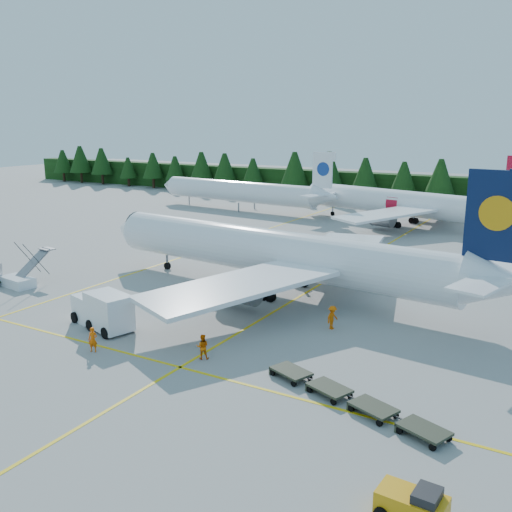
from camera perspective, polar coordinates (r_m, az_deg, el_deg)
The scene contains 15 objects.
ground at distance 48.37m, azimuth -8.91°, elevation -6.93°, with size 320.00×320.00×0.00m, color gray.
taxi_stripe_a at distance 71.74m, azimuth -7.61°, elevation -0.18°, with size 0.25×120.00×0.01m, color yellow.
taxi_stripe_b at distance 61.88m, azimuth 7.24°, elevation -2.35°, with size 0.25×120.00×0.01m, color yellow.
taxi_stripe_cross at distance 44.22m, azimuth -13.85°, elevation -9.14°, with size 80.00×0.25×0.01m, color yellow.
treeline_hedge at distance 121.32m, azimuth 16.24°, elevation 6.35°, with size 220.00×4.00×6.00m, color black.
airliner_navy at distance 56.93m, azimuth 0.86°, elevation 0.45°, with size 44.93×36.81×13.08m.
airliner_red at distance 96.85m, azimuth 13.66°, elevation 5.22°, with size 40.32×32.76×11.96m.
airliner_far_left at distance 110.59m, azimuth -2.24°, elevation 6.55°, with size 39.52×7.19×11.49m.
airstairs at distance 63.73m, azimuth -22.53°, elevation -2.13°, with size 4.07×5.53×3.46m.
service_truck at distance 48.77m, azimuth -15.18°, elevation -5.17°, with size 6.79×3.97×3.09m.
baggage_tug at distance 27.20m, azimuth 15.47°, elevation -22.86°, with size 2.97×1.73×1.54m.
dolly_train at distance 35.64m, azimuth 9.44°, elevation -13.75°, with size 12.54×5.47×0.15m.
crew_a at distance 44.08m, azimuth -16.00°, elevation -8.04°, with size 0.68×0.45×1.87m, color #FF5E05.
crew_b at distance 41.37m, azimuth -5.37°, elevation -9.02°, with size 0.90×0.70×1.84m, color #F76305.
crew_c at distance 47.23m, azimuth 7.65°, elevation -6.12°, with size 0.82×0.55×1.97m, color #E85C04.
Camera 1 is at (28.93, -35.03, 16.60)m, focal length 40.00 mm.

